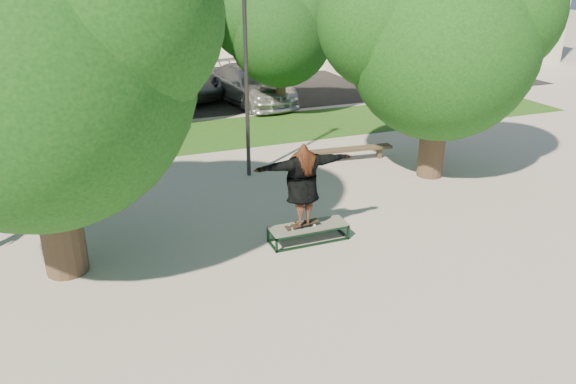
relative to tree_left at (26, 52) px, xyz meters
name	(u,v)px	position (x,y,z in m)	size (l,w,h in m)	color
ground	(276,256)	(4.29, -1.09, -4.42)	(120.00, 120.00, 0.00)	#A39E96
grass_strip	(212,135)	(5.29, 8.41, -4.41)	(30.00, 4.00, 0.02)	#1F4313
asphalt_strip	(155,100)	(4.29, 14.91, -4.42)	(40.00, 8.00, 0.01)	black
tree_left	(26,52)	(0.00, 0.00, 0.00)	(6.96, 5.95, 7.12)	#38281E
tree_right	(439,34)	(10.21, 1.99, -0.33)	(6.24, 5.33, 6.51)	#38281E
bg_tree_mid	(133,17)	(3.22, 10.98, -0.41)	(5.76, 4.92, 6.24)	#38281E
bg_tree_right	(278,27)	(8.73, 10.47, -0.93)	(5.04, 4.31, 5.43)	#38281E
lamppost	(246,69)	(5.29, 3.91, -1.27)	(0.25, 0.15, 6.11)	#2D2D30
grind_box	(308,233)	(5.24, -0.66, -4.23)	(1.80, 0.60, 0.38)	black
skater_rig	(302,185)	(5.08, -0.66, -3.02)	(2.35, 0.74, 1.97)	white
bench	(350,150)	(8.70, 3.96, -4.07)	(2.80, 0.63, 0.43)	#483C2B
car_dark	(130,88)	(3.14, 14.07, -3.62)	(1.69, 4.85, 1.60)	black
car_grey	(180,78)	(5.61, 15.41, -3.61)	(2.70, 5.86, 1.63)	slate
car_silver_b	(250,84)	(8.21, 12.74, -3.60)	(2.31, 5.69, 1.65)	silver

